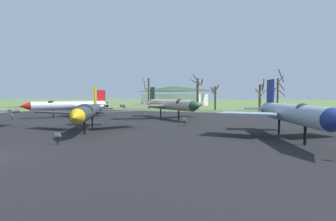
% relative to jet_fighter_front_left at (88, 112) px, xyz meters
% --- Properties ---
extents(asphalt_apron, '(83.50, 61.67, 0.05)m').
position_rel_jet_fighter_front_left_xyz_m(asphalt_apron, '(2.78, 5.75, -2.04)').
color(asphalt_apron, black).
rests_on(asphalt_apron, ground).
extents(grass_verge_strip, '(143.50, 12.00, 0.06)m').
position_rel_jet_fighter_front_left_xyz_m(grass_verge_strip, '(2.78, 42.59, -2.04)').
color(grass_verge_strip, '#51633C').
rests_on(grass_verge_strip, ground).
extents(jet_fighter_front_left, '(11.14, 13.36, 4.94)m').
position_rel_jet_fighter_front_left_xyz_m(jet_fighter_front_left, '(0.00, 0.00, 0.00)').
color(jet_fighter_front_left, '#33383D').
rests_on(jet_fighter_front_left, ground).
extents(info_placard_front_left, '(0.51, 0.25, 0.94)m').
position_rel_jet_fighter_front_left_xyz_m(info_placard_front_left, '(3.36, -7.29, -1.49)').
color(info_placard_front_left, black).
rests_on(info_placard_front_left, ground).
extents(jet_fighter_rear_center, '(14.28, 13.58, 5.27)m').
position_rel_jet_fighter_front_left_xyz_m(jet_fighter_rear_center, '(1.29, 17.63, 0.29)').
color(jet_fighter_rear_center, '#B7B293').
rests_on(jet_fighter_rear_center, ground).
extents(info_placard_rear_center, '(0.56, 0.28, 1.09)m').
position_rel_jet_fighter_front_left_xyz_m(info_placard_rear_center, '(7.19, 8.79, -1.37)').
color(info_placard_rear_center, black).
rests_on(info_placard_rear_center, ground).
extents(jet_fighter_rear_left, '(11.39, 16.01, 5.41)m').
position_rel_jet_fighter_front_left_xyz_m(jet_fighter_rear_left, '(19.23, 2.56, 0.21)').
color(jet_fighter_rear_left, '#8EA3B2').
rests_on(jet_fighter_rear_left, ground).
extents(jet_fighter_rear_right, '(10.76, 14.01, 4.78)m').
position_rel_jet_fighter_front_left_xyz_m(jet_fighter_rear_right, '(-15.93, 13.82, 0.04)').
color(jet_fighter_rear_right, silver).
rests_on(jet_fighter_rear_right, ground).
extents(info_placard_rear_right, '(0.48, 0.23, 0.97)m').
position_rel_jet_fighter_front_left_xyz_m(info_placard_rear_right, '(-19.67, 5.78, -1.48)').
color(info_placard_rear_right, black).
rests_on(info_placard_rear_right, ground).
extents(bare_tree_far_left, '(3.72, 2.43, 8.82)m').
position_rel_jet_fighter_front_left_xyz_m(bare_tree_far_left, '(-19.17, 47.86, 2.68)').
color(bare_tree_far_left, brown).
rests_on(bare_tree_far_left, ground).
extents(bare_tree_left_of_center, '(3.15, 3.17, 9.43)m').
position_rel_jet_fighter_front_left_xyz_m(bare_tree_left_of_center, '(-4.35, 48.16, 2.63)').
color(bare_tree_left_of_center, brown).
rests_on(bare_tree_left_of_center, ground).
extents(bare_tree_center, '(2.29, 2.34, 6.57)m').
position_rel_jet_fighter_front_left_xyz_m(bare_tree_center, '(0.47, 47.72, 1.52)').
color(bare_tree_center, '#42382D').
rests_on(bare_tree_center, ground).
extents(bare_tree_right_of_center, '(2.22, 2.24, 7.80)m').
position_rel_jet_fighter_front_left_xyz_m(bare_tree_right_of_center, '(11.70, 46.91, 1.78)').
color(bare_tree_right_of_center, brown).
rests_on(bare_tree_right_of_center, ground).
extents(bare_tree_far_right, '(3.17, 2.95, 6.09)m').
position_rel_jet_fighter_front_left_xyz_m(bare_tree_far_right, '(13.62, 47.93, 1.45)').
color(bare_tree_far_right, brown).
rests_on(bare_tree_far_right, ground).
extents(bare_tree_backdrop_extra, '(2.33, 3.18, 9.87)m').
position_rel_jet_fighter_front_left_xyz_m(bare_tree_backdrop_extra, '(15.67, 47.48, 2.52)').
color(bare_tree_backdrop_extra, brown).
rests_on(bare_tree_backdrop_extra, ground).
extents(visitor_building, '(29.05, 12.99, 7.60)m').
position_rel_jet_fighter_front_left_xyz_m(visitor_building, '(-25.32, 79.92, 1.64)').
color(visitor_building, silver).
rests_on(visitor_building, ground).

